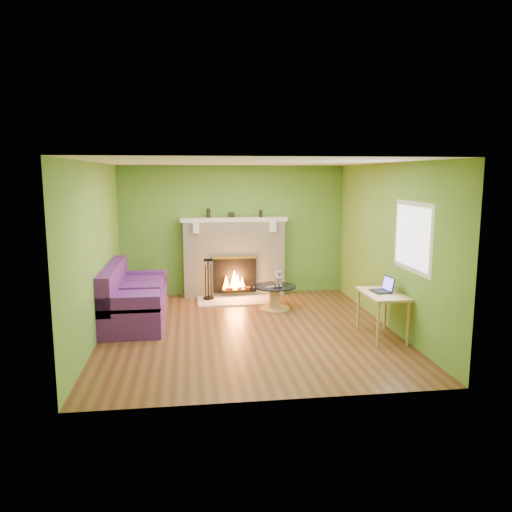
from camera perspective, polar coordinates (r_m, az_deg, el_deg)
The scene contains 22 objects.
floor at distance 7.94m, azimuth -0.96°, elevation -8.43°, with size 5.00×5.00×0.00m, color #542818.
ceiling at distance 7.56m, azimuth -1.01°, elevation 10.67°, with size 5.00×5.00×0.00m, color white.
wall_back at distance 10.11m, azimuth -2.64°, elevation 2.94°, with size 5.00×5.00×0.00m, color #4F812A.
wall_front at distance 5.21m, azimuth 2.22°, elevation -3.11°, with size 5.00×5.00×0.00m, color #4F812A.
wall_left at distance 7.72m, azimuth -17.82°, elevation 0.52°, with size 5.00×5.00×0.00m, color #4F812A.
wall_right at distance 8.21m, azimuth 14.81°, elevation 1.16°, with size 5.00×5.00×0.00m, color #4F812A.
window_frame at distance 7.36m, azimuth 17.47°, elevation 2.09°, with size 1.20×1.20×0.00m, color silver.
window_pane at distance 7.36m, azimuth 17.41°, elevation 2.09°, with size 1.06×1.06×0.00m, color white.
fireplace at distance 10.00m, azimuth -2.52°, elevation -0.18°, with size 2.10×0.46×1.58m.
hearth at distance 9.66m, azimuth -2.21°, elevation -5.12°, with size 1.50×0.75×0.03m, color beige.
mantel at distance 9.89m, azimuth -2.54°, elevation 4.20°, with size 2.10×0.28×0.08m, color silver.
sofa at distance 8.56m, azimuth -14.04°, elevation -4.84°, with size 0.96×2.12×0.95m.
coffee_table at distance 9.06m, azimuth 2.15°, elevation -4.55°, with size 0.77×0.77×0.44m.
desk at distance 7.66m, azimuth 14.28°, elevation -4.70°, with size 0.54×0.93×0.69m.
cat at distance 9.04m, azimuth 2.61°, elevation -2.30°, with size 0.19×0.53×0.33m, color slate, non-canonical shape.
remote_silver at distance 8.88m, azimuth 1.65°, elevation -3.54°, with size 0.17×0.04×0.02m, color #949496.
remote_black at distance 8.84m, azimuth 2.48°, elevation -3.61°, with size 0.16×0.04×0.02m, color black.
laptop at distance 7.66m, azimuth 14.06°, elevation -3.17°, with size 0.27×0.31×0.23m, color black, non-canonical shape.
fire_tools at distance 9.67m, azimuth -5.47°, elevation -2.60°, with size 0.21×0.21×0.80m, color black, non-canonical shape.
mantel_vase_left at distance 9.87m, azimuth -5.47°, elevation 4.91°, with size 0.08×0.08×0.18m, color black.
mantel_vase_right at distance 9.97m, azimuth 0.55°, elevation 4.88°, with size 0.07×0.07×0.14m, color black.
mantel_box at distance 9.90m, azimuth -2.83°, elevation 4.73°, with size 0.12×0.08×0.10m, color black.
Camera 1 is at (-0.88, -7.51, 2.42)m, focal length 35.00 mm.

